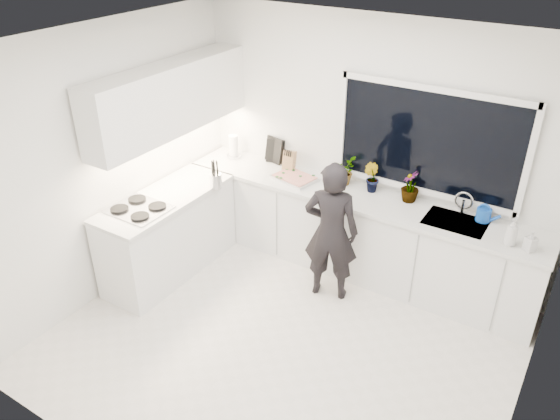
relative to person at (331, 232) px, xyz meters
The scene contains 25 objects.
floor 1.18m from the person, 90.19° to the right, with size 4.00×3.50×0.02m, color beige.
wall_back 1.05m from the person, 90.20° to the left, with size 4.00×0.02×2.70m, color white.
wall_left 2.29m from the person, 155.91° to the right, with size 0.02×3.50×2.70m, color white.
wall_right 2.28m from the person, 24.15° to the right, with size 0.02×3.50×2.70m, color white.
ceiling 2.16m from the person, 90.19° to the right, with size 4.00×3.50×0.02m, color white.
window 1.30m from the person, 54.11° to the left, with size 1.80×0.02×1.00m, color black.
base_cabinets_back 0.63m from the person, 90.31° to the left, with size 3.92×0.58×0.88m, color white.
base_cabinets_left 1.79m from the person, 161.80° to the right, with size 0.58×1.60×0.88m, color white.
countertop_back 0.56m from the person, 90.31° to the left, with size 3.94×0.62×0.04m, color silver.
countertop_left 1.77m from the person, 161.80° to the right, with size 0.62×1.60×0.04m, color silver.
upper_cabinets 2.11m from the person, behind, with size 0.34×2.10×0.70m, color white.
sink 1.19m from the person, 27.71° to the left, with size 0.58×0.42×0.14m, color silver.
faucet 1.32m from the person, 35.61° to the left, with size 0.03×0.03×0.22m, color silver.
stovetop 1.93m from the person, 152.00° to the right, with size 0.56×0.48×0.03m, color black.
person is the anchor object (origin of this frame).
pizza_tray 0.92m from the person, 144.58° to the left, with size 0.46×0.34×0.03m, color silver.
pizza 0.92m from the person, 144.58° to the left, with size 0.42×0.30×0.01m, color #BF4119.
watering_can 1.46m from the person, 29.44° to the left, with size 0.14×0.14×0.13m, color blue.
paper_towel_roll 1.81m from the person, 158.61° to the left, with size 0.11×0.11×0.26m, color white.
knife_block 1.17m from the person, 142.74° to the left, with size 0.13×0.10×0.22m, color olive.
utensil_crock 1.37m from the person, behind, with size 0.13×0.13×0.16m, color silver.
picture_frame_large 1.44m from the person, 145.72° to the left, with size 0.22×0.02×0.28m, color black.
picture_frame_small 1.46m from the person, 146.21° to the left, with size 0.25×0.02×0.30m, color black.
herb_plants 0.78m from the person, 86.57° to the left, with size 1.00×0.32×0.33m.
soap_bottles 1.70m from the person, 13.84° to the left, with size 0.29×0.13×0.27m.
Camera 1 is at (2.02, -3.25, 3.58)m, focal length 35.00 mm.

